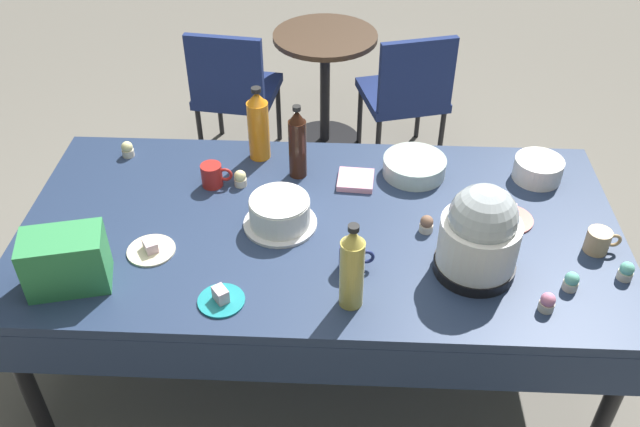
% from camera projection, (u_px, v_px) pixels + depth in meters
% --- Properties ---
extents(ground, '(9.00, 9.00, 0.00)m').
position_uv_depth(ground, '(320.00, 356.00, 2.98)').
color(ground, slate).
extents(potluck_table, '(2.20, 1.10, 0.75)m').
position_uv_depth(potluck_table, '(320.00, 237.00, 2.55)').
color(potluck_table, navy).
rests_on(potluck_table, ground).
extents(frosted_layer_cake, '(0.27, 0.27, 0.12)m').
position_uv_depth(frosted_layer_cake, '(280.00, 213.00, 2.48)').
color(frosted_layer_cake, silver).
rests_on(frosted_layer_cake, potluck_table).
extents(slow_cooker, '(0.28, 0.28, 0.34)m').
position_uv_depth(slow_cooker, '(480.00, 235.00, 2.23)').
color(slow_cooker, black).
rests_on(slow_cooker, potluck_table).
extents(glass_salad_bowl, '(0.25, 0.25, 0.07)m').
position_uv_depth(glass_salad_bowl, '(414.00, 166.00, 2.74)').
color(glass_salad_bowl, '#B2C6BC').
rests_on(glass_salad_bowl, potluck_table).
extents(ceramic_snack_bowl, '(0.19, 0.19, 0.09)m').
position_uv_depth(ceramic_snack_bowl, '(538.00, 169.00, 2.71)').
color(ceramic_snack_bowl, silver).
rests_on(ceramic_snack_bowl, potluck_table).
extents(dessert_plate_teal, '(0.15, 0.15, 0.06)m').
position_uv_depth(dessert_plate_teal, '(221.00, 299.00, 2.20)').
color(dessert_plate_teal, teal).
rests_on(dessert_plate_teal, potluck_table).
extents(dessert_plate_coral, '(0.17, 0.17, 0.06)m').
position_uv_depth(dessert_plate_coral, '(510.00, 217.00, 2.52)').
color(dessert_plate_coral, '#E07266').
rests_on(dessert_plate_coral, potluck_table).
extents(dessert_plate_cream, '(0.17, 0.17, 0.05)m').
position_uv_depth(dessert_plate_cream, '(151.00, 249.00, 2.39)').
color(dessert_plate_cream, beige).
rests_on(dessert_plate_cream, potluck_table).
extents(cupcake_vanilla, '(0.05, 0.05, 0.07)m').
position_uv_depth(cupcake_vanilla, '(427.00, 224.00, 2.46)').
color(cupcake_vanilla, beige).
rests_on(cupcake_vanilla, potluck_table).
extents(cupcake_rose, '(0.05, 0.05, 0.07)m').
position_uv_depth(cupcake_rose, '(240.00, 178.00, 2.68)').
color(cupcake_rose, beige).
rests_on(cupcake_rose, potluck_table).
extents(cupcake_mint, '(0.05, 0.05, 0.07)m').
position_uv_depth(cupcake_mint, '(571.00, 281.00, 2.23)').
color(cupcake_mint, beige).
rests_on(cupcake_mint, potluck_table).
extents(cupcake_berry, '(0.05, 0.05, 0.07)m').
position_uv_depth(cupcake_berry, '(127.00, 149.00, 2.84)').
color(cupcake_berry, beige).
rests_on(cupcake_berry, potluck_table).
extents(cupcake_lemon, '(0.05, 0.05, 0.07)m').
position_uv_depth(cupcake_lemon, '(626.00, 271.00, 2.27)').
color(cupcake_lemon, beige).
rests_on(cupcake_lemon, potluck_table).
extents(cupcake_cocoa, '(0.05, 0.05, 0.07)m').
position_uv_depth(cupcake_cocoa, '(547.00, 302.00, 2.16)').
color(cupcake_cocoa, beige).
rests_on(cupcake_cocoa, potluck_table).
extents(soda_bottle_cola, '(0.07, 0.07, 0.31)m').
position_uv_depth(soda_bottle_cola, '(297.00, 144.00, 2.67)').
color(soda_bottle_cola, '#33190F').
rests_on(soda_bottle_cola, potluck_table).
extents(soda_bottle_ginger_ale, '(0.08, 0.08, 0.32)m').
position_uv_depth(soda_bottle_ginger_ale, '(352.00, 268.00, 2.11)').
color(soda_bottle_ginger_ale, gold).
rests_on(soda_bottle_ginger_ale, potluck_table).
extents(soda_bottle_orange_juice, '(0.09, 0.09, 0.32)m').
position_uv_depth(soda_bottle_orange_juice, '(258.00, 126.00, 2.77)').
color(soda_bottle_orange_juice, orange).
rests_on(soda_bottle_orange_juice, potluck_table).
extents(coffee_mug_tan, '(0.12, 0.08, 0.09)m').
position_uv_depth(coffee_mug_tan, '(599.00, 241.00, 2.37)').
color(coffee_mug_tan, tan).
rests_on(coffee_mug_tan, potluck_table).
extents(coffee_mug_red, '(0.12, 0.08, 0.09)m').
position_uv_depth(coffee_mug_red, '(213.00, 175.00, 2.67)').
color(coffee_mug_red, '#B2231E').
rests_on(coffee_mug_red, potluck_table).
extents(coffee_mug_navy, '(0.12, 0.08, 0.09)m').
position_uv_depth(coffee_mug_navy, '(352.00, 257.00, 2.31)').
color(coffee_mug_navy, navy).
rests_on(coffee_mug_navy, potluck_table).
extents(soda_carton, '(0.29, 0.22, 0.20)m').
position_uv_depth(soda_carton, '(66.00, 261.00, 2.21)').
color(soda_carton, '#338C4C').
rests_on(soda_carton, potluck_table).
extents(paper_napkin_stack, '(0.15, 0.15, 0.02)m').
position_uv_depth(paper_napkin_stack, '(356.00, 180.00, 2.71)').
color(paper_napkin_stack, pink).
rests_on(paper_napkin_stack, potluck_table).
extents(maroon_chair_left, '(0.49, 0.49, 0.85)m').
position_uv_depth(maroon_chair_left, '(234.00, 87.00, 3.87)').
color(maroon_chair_left, navy).
rests_on(maroon_chair_left, ground).
extents(maroon_chair_right, '(0.54, 0.54, 0.85)m').
position_uv_depth(maroon_chair_right, '(407.00, 91.00, 3.84)').
color(maroon_chair_right, navy).
rests_on(maroon_chair_right, ground).
extents(round_cafe_table, '(0.60, 0.60, 0.72)m').
position_uv_depth(round_cafe_table, '(325.00, 70.00, 4.02)').
color(round_cafe_table, '#473323').
rests_on(round_cafe_table, ground).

